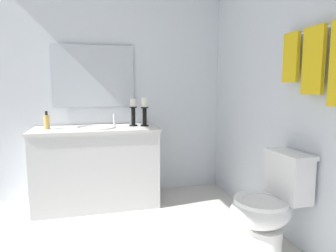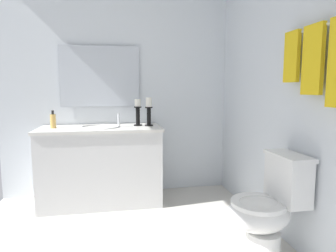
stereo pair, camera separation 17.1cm
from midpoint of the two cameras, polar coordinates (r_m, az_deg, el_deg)
name	(u,v)px [view 2 (the right image)]	position (r m, az deg, el deg)	size (l,w,h in m)	color
wall_back	(290,87)	(2.50, 24.52, 6.98)	(2.68, 0.04, 2.45)	silver
wall_left	(118,88)	(3.40, -8.25, 7.41)	(0.04, 2.58, 2.45)	silver
vanity_cabinet	(101,165)	(3.17, -11.37, -7.53)	(0.58, 1.27, 0.81)	silver
sink_basin	(101,131)	(3.10, -11.52, -0.94)	(0.40, 0.40, 0.24)	white
mirror	(100,76)	(3.36, -11.70, 9.47)	(0.02, 0.87, 0.67)	silver
candle_holder_tall	(149,111)	(3.14, -2.21, 2.99)	(0.09, 0.09, 0.30)	black
candle_holder_short	(138,112)	(3.16, -4.39, 2.81)	(0.09, 0.09, 0.29)	black
soap_bottle	(53,121)	(3.15, -20.12, 0.96)	(0.06, 0.06, 0.18)	#E5B259
toilet	(267,207)	(2.31, 20.89, -14.63)	(0.39, 0.54, 0.75)	white
towel_bar	(317,27)	(2.21, 29.27, 16.53)	(0.02, 0.02, 0.69)	silver
towel_near_vanity	(292,57)	(2.36, 25.05, 12.16)	(0.16, 0.03, 0.36)	yellow
towel_center	(313,60)	(2.18, 28.56, 11.30)	(0.18, 0.03, 0.45)	yellow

